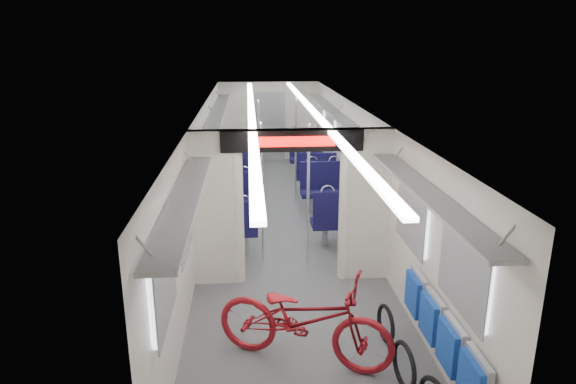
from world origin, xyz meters
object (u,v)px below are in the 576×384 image
object	(u,v)px
bicycle	(304,319)
seat_bay_far_right	(311,162)
bike_hoop_b	(404,367)
stanchion_far_right	(296,151)
stanchion_near_right	(308,196)
flip_bench	(441,332)
seat_bay_far_left	(236,161)
seat_bay_near_right	(331,199)
stanchion_near_left	(262,194)
stanchion_far_left	(260,154)
seat_bay_near_left	(232,208)
bike_hoop_c	(386,326)

from	to	relation	value
bicycle	seat_bay_far_right	size ratio (longest dim) A/B	0.97
bike_hoop_b	stanchion_far_right	size ratio (longest dim) A/B	0.23
stanchion_far_right	stanchion_near_right	bearing A→B (deg)	-91.91
bicycle	bike_hoop_b	xyz separation A→B (m)	(0.99, -0.53, -0.30)
flip_bench	seat_bay_far_left	size ratio (longest dim) A/B	0.95
seat_bay_far_left	seat_bay_near_right	bearing A→B (deg)	-60.22
stanchion_near_left	bike_hoop_b	bearing A→B (deg)	-67.66
seat_bay_far_left	flip_bench	bearing A→B (deg)	-73.98
bicycle	flip_bench	world-z (taller)	bicycle
flip_bench	stanchion_far_right	distance (m)	6.43
seat_bay_near_right	stanchion_far_right	world-z (taller)	stanchion_far_right
flip_bench	stanchion_far_left	world-z (taller)	stanchion_far_left
seat_bay_near_right	seat_bay_far_right	bearing A→B (deg)	90.00
seat_bay_near_left	stanchion_near_right	world-z (taller)	stanchion_near_right
seat_bay_near_left	stanchion_far_right	xyz separation A→B (m)	(1.35, 1.98, 0.61)
stanchion_far_left	stanchion_far_right	distance (m)	0.82
bicycle	stanchion_far_left	bearing A→B (deg)	26.66
seat_bay_far_left	stanchion_far_left	size ratio (longest dim) A/B	0.97
bike_hoop_b	flip_bench	bearing A→B (deg)	13.11
stanchion_near_left	seat_bay_far_left	bearing A→B (deg)	96.34
seat_bay_far_right	stanchion_near_left	distance (m)	4.83
flip_bench	bike_hoop_c	xyz separation A→B (m)	(-0.37, 0.75, -0.37)
flip_bench	stanchion_near_right	world-z (taller)	stanchion_near_right
bike_hoop_c	seat_bay_far_right	world-z (taller)	seat_bay_far_right
bicycle	seat_bay_near_right	bearing A→B (deg)	10.34
bike_hoop_c	stanchion_far_left	xyz separation A→B (m)	(-1.37, 5.37, 0.94)
seat_bay_near_right	stanchion_near_right	size ratio (longest dim) A/B	0.99
seat_bay_near_left	stanchion_near_right	distance (m)	1.91
flip_bench	seat_bay_near_right	bearing A→B (deg)	95.09
bike_hoop_b	seat_bay_far_left	xyz separation A→B (m)	(-1.89, 8.07, 0.33)
bike_hoop_c	seat_bay_far_left	bearing A→B (deg)	104.89
stanchion_near_right	stanchion_far_left	size ratio (longest dim) A/B	1.00
bike_hoop_b	stanchion_far_left	bearing A→B (deg)	102.16
stanchion_far_left	bike_hoop_c	bearing A→B (deg)	-75.70
seat_bay_near_right	seat_bay_far_left	distance (m)	3.76
flip_bench	seat_bay_far_left	world-z (taller)	seat_bay_far_left
bike_hoop_b	seat_bay_far_right	distance (m)	7.92
stanchion_far_right	stanchion_near_left	bearing A→B (deg)	-104.74
bike_hoop_b	seat_bay_near_right	size ratio (longest dim) A/B	0.23
bike_hoop_b	seat_bay_near_right	world-z (taller)	seat_bay_near_right
stanchion_near_right	bike_hoop_c	bearing A→B (deg)	-73.31
seat_bay_far_left	seat_bay_far_right	world-z (taller)	seat_bay_far_left
bike_hoop_b	stanchion_near_right	size ratio (longest dim) A/B	0.23
seat_bay_far_left	stanchion_far_right	world-z (taller)	stanchion_far_right
bike_hoop_b	seat_bay_near_right	bearing A→B (deg)	90.25
bicycle	stanchion_near_right	size ratio (longest dim) A/B	0.89
seat_bay_far_left	bike_hoop_b	bearing A→B (deg)	-76.80
bike_hoop_b	seat_bay_far_left	distance (m)	8.29
flip_bench	bike_hoop_b	xyz separation A→B (m)	(-0.40, -0.09, -0.35)
seat_bay_near_left	seat_bay_near_right	world-z (taller)	seat_bay_near_right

